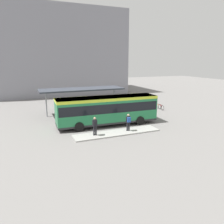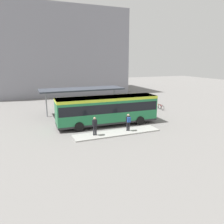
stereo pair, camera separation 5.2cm
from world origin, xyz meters
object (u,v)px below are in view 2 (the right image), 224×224
(city_bus, at_px, (107,109))
(bicycle_orange, at_px, (157,106))
(bicycle_red, at_px, (161,107))
(pedestrian_waiting, at_px, (95,125))
(bicycle_blue, at_px, (154,105))
(pedestrian_companion, at_px, (128,121))
(potted_planter_far_side, at_px, (64,115))
(potted_planter_near_shelter, at_px, (97,113))

(city_bus, distance_m, bicycle_orange, 11.11)
(bicycle_orange, bearing_deg, bicycle_red, 173.69)
(pedestrian_waiting, xyz_separation_m, bicycle_blue, (12.19, 8.98, -0.75))
(bicycle_red, bearing_deg, city_bus, 118.48)
(pedestrian_companion, bearing_deg, potted_planter_far_side, 44.38)
(potted_planter_near_shelter, relative_size, potted_planter_far_side, 0.95)
(bicycle_orange, distance_m, bicycle_blue, 0.86)
(pedestrian_waiting, bearing_deg, potted_planter_near_shelter, -16.81)
(bicycle_blue, bearing_deg, pedestrian_waiting, -53.35)
(pedestrian_waiting, distance_m, pedestrian_companion, 3.44)
(city_bus, bearing_deg, pedestrian_waiting, -126.33)
(bicycle_orange, relative_size, bicycle_blue, 1.01)
(pedestrian_waiting, bearing_deg, bicycle_blue, -50.73)
(bicycle_red, xyz_separation_m, bicycle_orange, (-0.04, 0.86, 0.00))
(pedestrian_companion, xyz_separation_m, potted_planter_near_shelter, (-1.19, 6.24, -0.43))
(bicycle_red, bearing_deg, pedestrian_waiting, 126.13)
(pedestrian_companion, bearing_deg, bicycle_blue, -38.05)
(city_bus, bearing_deg, bicycle_orange, 28.99)
(bicycle_blue, xyz_separation_m, potted_planter_near_shelter, (-9.94, -2.69, 0.31))
(bicycle_orange, xyz_separation_m, bicycle_blue, (-0.03, 0.85, -0.00))
(city_bus, xyz_separation_m, pedestrian_waiting, (-2.43, -3.09, -0.71))
(potted_planter_near_shelter, xyz_separation_m, potted_planter_far_side, (-3.95, 0.34, 0.02))
(pedestrian_waiting, height_order, bicycle_blue, pedestrian_waiting)
(pedestrian_companion, xyz_separation_m, bicycle_orange, (8.78, 8.08, -0.73))
(city_bus, bearing_deg, pedestrian_companion, -69.73)
(pedestrian_waiting, height_order, potted_planter_far_side, pedestrian_waiting)
(pedestrian_waiting, xyz_separation_m, bicycle_red, (12.27, 7.26, -0.75))
(bicycle_orange, bearing_deg, potted_planter_near_shelter, 91.37)
(city_bus, xyz_separation_m, potted_planter_near_shelter, (-0.17, 3.19, -1.15))
(city_bus, relative_size, potted_planter_far_side, 8.26)
(pedestrian_companion, relative_size, bicycle_orange, 1.02)
(pedestrian_waiting, distance_m, bicycle_red, 14.28)
(pedestrian_waiting, distance_m, potted_planter_far_side, 6.85)
(bicycle_blue, bearing_deg, pedestrian_companion, -44.11)
(pedestrian_companion, relative_size, potted_planter_near_shelter, 1.34)
(bicycle_blue, height_order, potted_planter_near_shelter, potted_planter_near_shelter)
(city_bus, height_order, pedestrian_waiting, city_bus)
(bicycle_orange, height_order, potted_planter_far_side, potted_planter_far_side)
(city_bus, distance_m, bicycle_red, 10.79)
(bicycle_red, height_order, bicycle_orange, bicycle_orange)
(bicycle_blue, relative_size, potted_planter_near_shelter, 1.31)
(bicycle_orange, bearing_deg, bicycle_blue, -6.82)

